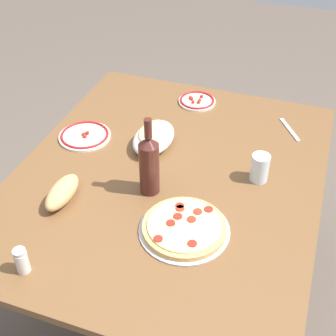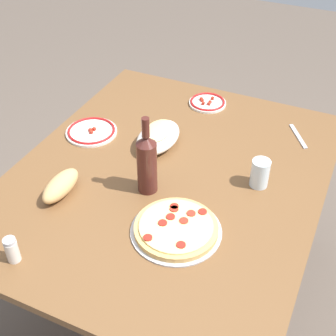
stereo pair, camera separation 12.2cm
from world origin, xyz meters
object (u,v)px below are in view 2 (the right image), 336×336
object	(u,v)px
dining_table	(168,194)
wine_bottle	(147,162)
side_plate_far	(91,131)
side_plate_near	(208,102)
spice_shaker	(12,250)
pepperoni_pizza	(176,228)
water_glass	(260,173)
baked_pasta_dish	(158,136)
bread_loaf	(61,186)

from	to	relation	value
dining_table	wine_bottle	size ratio (longest dim) A/B	4.52
dining_table	side_plate_far	bearing A→B (deg)	-105.60
wine_bottle	side_plate_near	size ratio (longest dim) A/B	1.78
spice_shaker	pepperoni_pizza	bearing A→B (deg)	127.86
side_plate_far	pepperoni_pizza	bearing A→B (deg)	56.31
dining_table	side_plate_far	world-z (taller)	side_plate_far
wine_bottle	side_plate_far	distance (m)	0.44
water_glass	side_plate_near	size ratio (longest dim) A/B	0.63
pepperoni_pizza	wine_bottle	distance (m)	0.25
wine_bottle	side_plate_near	xyz separation A→B (m)	(-0.63, -0.01, -0.11)
dining_table	spice_shaker	size ratio (longest dim) A/B	15.42
water_glass	baked_pasta_dish	bearing A→B (deg)	-99.55
pepperoni_pizza	side_plate_near	distance (m)	0.80
wine_bottle	spice_shaker	size ratio (longest dim) A/B	3.41
side_plate_far	bread_loaf	bearing A→B (deg)	16.02
pepperoni_pizza	baked_pasta_dish	world-z (taller)	baked_pasta_dish
wine_bottle	water_glass	distance (m)	0.40
side_plate_near	bread_loaf	world-z (taller)	bread_loaf
baked_pasta_dish	wine_bottle	size ratio (longest dim) A/B	0.81
spice_shaker	baked_pasta_dish	bearing A→B (deg)	169.07
wine_bottle	pepperoni_pizza	bearing A→B (deg)	50.02
wine_bottle	spice_shaker	distance (m)	0.51
dining_table	spice_shaker	xyz separation A→B (m)	(0.56, -0.25, 0.14)
side_plate_near	spice_shaker	world-z (taller)	spice_shaker
wine_bottle	side_plate_near	bearing A→B (deg)	-178.70
baked_pasta_dish	bread_loaf	distance (m)	0.44
bread_loaf	baked_pasta_dish	bearing A→B (deg)	156.00
wine_bottle	side_plate_near	world-z (taller)	wine_bottle
pepperoni_pizza	side_plate_near	xyz separation A→B (m)	(-0.78, -0.19, -0.01)
wine_bottle	spice_shaker	world-z (taller)	wine_bottle
baked_pasta_dish	wine_bottle	world-z (taller)	wine_bottle
pepperoni_pizza	water_glass	world-z (taller)	water_glass
pepperoni_pizza	bread_loaf	bearing A→B (deg)	-90.02
pepperoni_pizza	baked_pasta_dish	size ratio (longest dim) A/B	1.22
side_plate_near	side_plate_far	bearing A→B (deg)	-40.42
dining_table	side_plate_near	bearing A→B (deg)	-175.06
baked_pasta_dish	water_glass	distance (m)	0.44
side_plate_far	wine_bottle	bearing A→B (deg)	59.67
baked_pasta_dish	side_plate_near	world-z (taller)	baked_pasta_dish
dining_table	water_glass	size ratio (longest dim) A/B	12.73
pepperoni_pizza	side_plate_far	size ratio (longest dim) A/B	1.40
side_plate_near	spice_shaker	distance (m)	1.10
wine_bottle	water_glass	bearing A→B (deg)	118.13
wine_bottle	bread_loaf	distance (m)	0.31
wine_bottle	bread_loaf	world-z (taller)	wine_bottle
pepperoni_pizza	dining_table	bearing A→B (deg)	-150.19
water_glass	spice_shaker	bearing A→B (deg)	-41.69
side_plate_near	wine_bottle	bearing A→B (deg)	1.30
pepperoni_pizza	side_plate_near	size ratio (longest dim) A/B	1.77
pepperoni_pizza	side_plate_near	bearing A→B (deg)	-166.34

